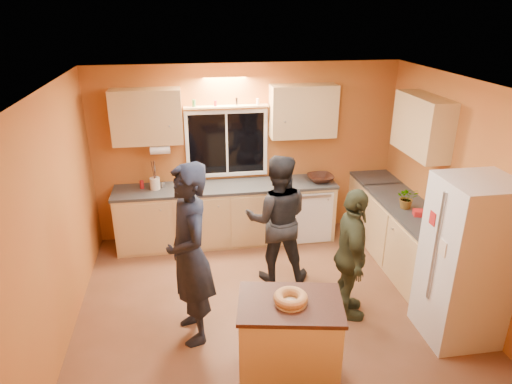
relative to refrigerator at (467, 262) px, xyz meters
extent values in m
plane|color=brown|center=(-1.89, 0.80, -0.90)|extent=(4.50, 4.50, 0.00)
cube|color=#B16F2D|center=(-1.89, 2.80, 0.40)|extent=(4.50, 0.04, 2.60)
cube|color=#B16F2D|center=(-1.89, -1.20, 0.40)|extent=(4.50, 0.04, 2.60)
cube|color=#B16F2D|center=(-4.14, 0.80, 0.40)|extent=(0.04, 4.00, 2.60)
cube|color=#B16F2D|center=(0.36, 0.80, 0.40)|extent=(0.04, 4.00, 2.60)
cube|color=white|center=(-1.89, 0.80, 1.70)|extent=(4.50, 4.00, 0.02)
cube|color=black|center=(-2.19, 2.79, 0.55)|extent=(1.10, 0.02, 0.90)
cube|color=white|center=(-2.19, 2.77, 0.55)|extent=(1.20, 0.04, 1.00)
cube|color=tan|center=(-3.29, 2.64, 1.02)|extent=(0.95, 0.33, 0.75)
cube|color=tan|center=(-1.09, 2.64, 1.02)|extent=(0.95, 0.33, 0.75)
cube|color=tan|center=(0.19, 1.60, 1.02)|extent=(0.33, 1.00, 0.75)
cylinder|color=silver|center=(-3.14, 2.52, 0.58)|extent=(0.27, 0.12, 0.12)
cube|color=tan|center=(-2.24, 2.50, -0.47)|extent=(3.20, 0.60, 0.86)
cube|color=#282B2D|center=(-2.24, 2.50, -0.02)|extent=(3.24, 0.62, 0.04)
cube|color=tan|center=(0.06, 2.50, -0.47)|extent=(0.60, 0.60, 0.86)
cube|color=#282B2D|center=(0.06, 2.50, -0.02)|extent=(0.62, 0.62, 0.04)
cube|color=tan|center=(0.06, 1.30, -0.47)|extent=(0.60, 1.80, 0.86)
cube|color=#282B2D|center=(0.06, 1.30, -0.02)|extent=(0.62, 1.84, 0.04)
cube|color=silver|center=(0.00, 0.00, 0.00)|extent=(0.72, 0.70, 1.80)
cube|color=tan|center=(-1.95, -0.39, -0.46)|extent=(0.99, 0.75, 0.87)
cube|color=black|center=(-1.95, -0.39, -0.02)|extent=(1.03, 0.79, 0.04)
torus|color=#B4894A|center=(-1.95, -0.39, 0.05)|extent=(0.31, 0.31, 0.09)
imported|color=black|center=(-2.81, 0.43, 0.08)|extent=(0.62, 0.80, 1.97)
imported|color=black|center=(-1.70, 1.40, -0.06)|extent=(0.91, 0.76, 1.69)
imported|color=#313723|center=(-1.05, 0.50, -0.12)|extent=(0.54, 0.97, 1.56)
imported|color=black|center=(-0.83, 2.46, 0.05)|extent=(0.39, 0.39, 0.09)
cylinder|color=beige|center=(-3.25, 2.53, 0.09)|extent=(0.14, 0.14, 0.17)
imported|color=gray|center=(-0.01, 1.35, 0.15)|extent=(0.32, 0.30, 0.29)
cube|color=#AC1A1C|center=(0.06, 1.11, 0.04)|extent=(0.19, 0.16, 0.07)
camera|label=1|loc=(-2.77, -3.66, 2.46)|focal=32.00mm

